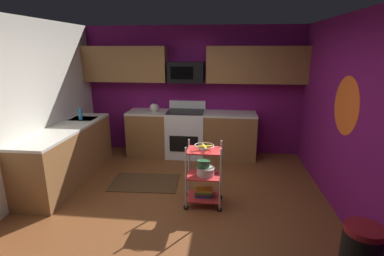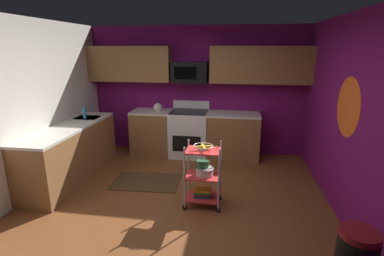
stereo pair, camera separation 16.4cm
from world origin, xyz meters
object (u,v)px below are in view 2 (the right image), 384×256
at_px(rolling_cart, 203,176).
at_px(mixing_bowl_small, 203,164).
at_px(microwave, 190,72).
at_px(dish_soap_bottle, 84,113).
at_px(oven_range, 189,133).
at_px(kettle, 158,107).
at_px(mixing_bowl_large, 205,171).
at_px(fruit_bowl, 203,147).
at_px(book_stack, 203,193).

bearing_deg(rolling_cart, mixing_bowl_small, 102.43).
bearing_deg(microwave, dish_soap_bottle, -152.48).
relative_size(oven_range, kettle, 4.17).
xyz_separation_m(mixing_bowl_large, dish_soap_bottle, (-2.33, 1.12, 0.50)).
relative_size(fruit_bowl, mixing_bowl_small, 1.49).
height_order(microwave, fruit_bowl, microwave).
bearing_deg(mixing_bowl_large, rolling_cart, 180.00).
bearing_deg(dish_soap_bottle, kettle, 35.64).
relative_size(rolling_cart, kettle, 3.47).
bearing_deg(fruit_bowl, mixing_bowl_small, 102.43).
xyz_separation_m(rolling_cart, fruit_bowl, (-0.00, -0.00, 0.43)).
bearing_deg(kettle, dish_soap_bottle, -144.36).
height_order(oven_range, microwave, microwave).
distance_m(mixing_bowl_large, book_stack, 0.33).
distance_m(oven_range, kettle, 0.83).
bearing_deg(oven_range, microwave, 90.26).
bearing_deg(mixing_bowl_large, book_stack, 180.00).
xyz_separation_m(oven_range, kettle, (-0.64, -0.00, 0.52)).
distance_m(book_stack, dish_soap_bottle, 2.70).
height_order(mixing_bowl_small, kettle, kettle).
height_order(book_stack, kettle, kettle).
distance_m(fruit_bowl, mixing_bowl_small, 0.26).
bearing_deg(oven_range, dish_soap_bottle, -155.17).
bearing_deg(fruit_bowl, microwave, 103.97).
bearing_deg(dish_soap_bottle, mixing_bowl_large, -25.58).
bearing_deg(mixing_bowl_small, mixing_bowl_large, -48.67).
bearing_deg(kettle, book_stack, -59.32).
bearing_deg(book_stack, dish_soap_bottle, 154.21).
bearing_deg(mixing_bowl_large, fruit_bowl, 180.00).
xyz_separation_m(oven_range, dish_soap_bottle, (-1.80, -0.83, 0.54)).
xyz_separation_m(oven_range, rolling_cart, (0.51, -1.95, -0.03)).
bearing_deg(oven_range, mixing_bowl_small, -75.29).
bearing_deg(dish_soap_bottle, mixing_bowl_small, -25.21).
relative_size(microwave, mixing_bowl_large, 2.78).
xyz_separation_m(microwave, book_stack, (0.51, -2.05, -1.51)).
bearing_deg(rolling_cart, oven_range, 104.67).
xyz_separation_m(oven_range, mixing_bowl_large, (0.53, -1.95, 0.04)).
height_order(microwave, book_stack, microwave).
relative_size(microwave, rolling_cart, 0.77).
bearing_deg(mixing_bowl_large, kettle, 121.14).
xyz_separation_m(fruit_bowl, kettle, (-1.15, 1.95, 0.12)).
distance_m(microwave, kettle, 0.96).
height_order(oven_range, mixing_bowl_large, oven_range).
distance_m(mixing_bowl_small, kettle, 2.26).
bearing_deg(mixing_bowl_small, microwave, 103.99).
bearing_deg(book_stack, fruit_bowl, 180.00).
bearing_deg(fruit_bowl, oven_range, 104.67).
relative_size(rolling_cart, dish_soap_bottle, 4.57).
bearing_deg(dish_soap_bottle, microwave, 27.52).
bearing_deg(microwave, fruit_bowl, -76.03).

